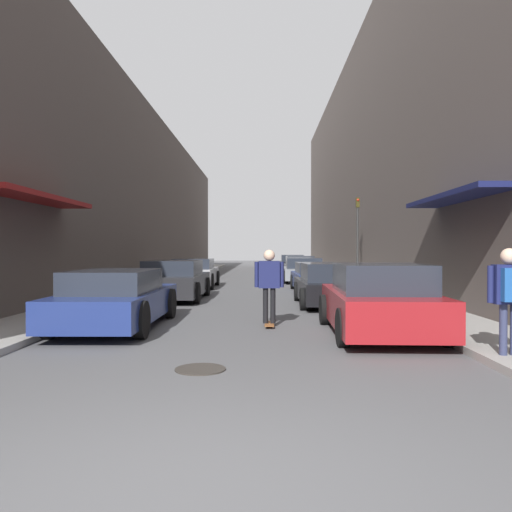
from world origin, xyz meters
The scene contains 18 objects.
ground centered at (0.00, 19.63, 0.00)m, with size 107.96×107.96×0.00m, color #515154.
curb_strip_left centered at (-4.52, 24.54, 0.06)m, with size 1.80×49.07×0.12m.
curb_strip_right centered at (4.52, 24.54, 0.06)m, with size 1.80×49.07×0.12m.
building_row_left centered at (-7.41, 24.53, 4.58)m, with size 4.90×49.07×9.17m.
building_row_right centered at (7.41, 24.53, 6.52)m, with size 4.90×49.07×13.05m.
parked_car_left_0 centered at (-2.68, 7.17, 0.61)m, with size 1.91×4.59×1.23m.
parked_car_left_1 centered at (-2.52, 13.16, 0.63)m, with size 2.02×4.42×1.30m.
parked_car_left_2 centered at (-2.61, 18.51, 0.62)m, with size 1.95×4.26×1.26m.
parked_car_right_0 centered at (2.68, 6.35, 0.66)m, with size 1.97×4.17×1.38m.
parked_car_right_1 centered at (2.48, 11.46, 0.60)m, with size 2.08×4.10×1.25m.
parked_car_right_2 centered at (2.52, 16.36, 0.56)m, with size 1.87×4.27×1.16m.
parked_car_right_3 centered at (2.47, 22.26, 0.60)m, with size 2.09×4.52×1.25m.
parked_car_right_4 centered at (2.66, 27.59, 0.61)m, with size 1.97×4.80×1.27m.
parked_car_right_5 centered at (2.55, 33.76, 0.62)m, with size 1.94×4.36×1.29m.
skateboarder centered at (0.56, 7.34, 1.01)m, with size 0.63×0.78×1.65m.
manhole_cover centered at (-0.42, 3.48, 0.01)m, with size 0.70×0.70×0.02m.
traffic_light centered at (4.79, 19.77, 2.52)m, with size 0.16×0.22×3.94m.
pedestrian centered at (4.00, 3.91, 1.09)m, with size 0.62×0.34×1.55m.
Camera 1 is at (0.44, -3.33, 1.65)m, focal length 35.00 mm.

